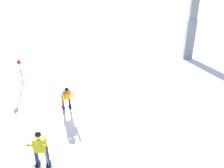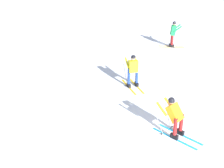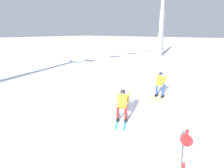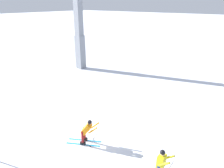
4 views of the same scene
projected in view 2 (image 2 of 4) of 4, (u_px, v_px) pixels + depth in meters
ground_plane at (164, 156)px, 9.16m from camera, size 260.00×260.00×0.00m
skier_carving_main at (174, 115)px, 9.89m from camera, size 1.80×1.35×1.53m
skier_distant_uphill at (173, 32)px, 18.98m from camera, size 0.92×1.74×1.73m
skier_distant_downhill at (133, 69)px, 13.43m from camera, size 1.80×0.71×1.59m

